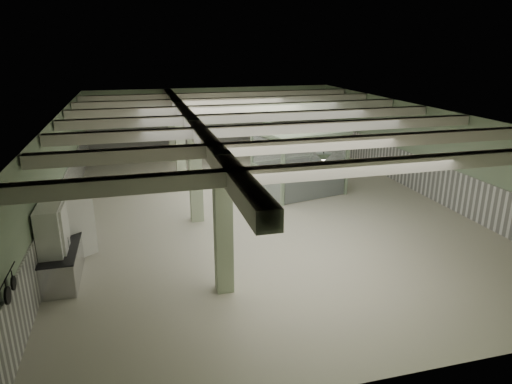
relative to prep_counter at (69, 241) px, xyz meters
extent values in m
plane|color=beige|center=(6.54, 2.91, -0.46)|extent=(20.00, 20.00, 0.00)
cube|color=beige|center=(6.54, 2.91, 3.14)|extent=(14.00, 20.00, 0.02)
cube|color=#98B08D|center=(6.54, 12.91, 1.34)|extent=(14.00, 0.02, 3.60)
cube|color=#98B08D|center=(6.54, -7.09, 1.34)|extent=(14.00, 0.02, 3.60)
cube|color=#98B08D|center=(-0.46, 2.91, 1.34)|extent=(0.02, 20.00, 3.60)
cube|color=#98B08D|center=(13.54, 2.91, 1.34)|extent=(0.02, 20.00, 3.60)
cube|color=white|center=(-0.44, 2.91, 0.29)|extent=(0.05, 19.90, 1.50)
cube|color=white|center=(13.51, 2.91, 0.29)|extent=(0.05, 19.90, 1.50)
cube|color=white|center=(6.54, 12.88, 0.29)|extent=(13.90, 0.05, 1.50)
cube|color=beige|center=(4.04, 2.91, 2.92)|extent=(0.45, 19.90, 0.40)
cube|color=beige|center=(6.54, -4.59, 2.96)|extent=(13.90, 0.35, 0.32)
cube|color=beige|center=(6.54, -2.09, 2.96)|extent=(13.90, 0.35, 0.32)
cube|color=beige|center=(6.54, 0.41, 2.96)|extent=(13.90, 0.35, 0.32)
cube|color=beige|center=(6.54, 2.91, 2.96)|extent=(13.90, 0.35, 0.32)
cube|color=beige|center=(6.54, 5.41, 2.96)|extent=(13.90, 0.35, 0.32)
cube|color=beige|center=(6.54, 7.91, 2.96)|extent=(13.90, 0.35, 0.32)
cube|color=beige|center=(6.54, 10.41, 2.96)|extent=(13.90, 0.35, 0.32)
cube|color=#B1C29C|center=(4.04, -3.09, 1.34)|extent=(0.42, 0.42, 3.60)
cube|color=#B1C29C|center=(4.04, 1.91, 1.34)|extent=(0.42, 0.42, 3.60)
cube|color=#B1C29C|center=(4.04, 6.91, 1.34)|extent=(0.42, 0.42, 3.60)
cube|color=#B1C29C|center=(4.04, 10.91, 1.34)|extent=(0.42, 0.42, 3.60)
cylinder|color=black|center=(-0.39, -4.69, 1.39)|extent=(0.02, 1.20, 0.02)
cone|color=#2D3C2E|center=(7.04, -2.09, 2.59)|extent=(0.44, 0.44, 0.22)
cone|color=#2D3C2E|center=(7.04, 3.41, 2.59)|extent=(0.44, 0.44, 0.22)
cone|color=#2D3C2E|center=(7.04, 8.41, 2.59)|extent=(0.44, 0.44, 0.22)
cube|color=#B6B6BB|center=(0.00, 0.00, -0.02)|extent=(0.86, 5.11, 0.88)
cube|color=black|center=(0.00, 0.00, 0.43)|extent=(0.90, 5.15, 0.04)
cylinder|color=#B2B2B7|center=(-0.07, 0.98, 0.49)|extent=(0.29, 0.29, 0.10)
cylinder|color=black|center=(-0.34, -5.05, 1.17)|extent=(0.04, 0.33, 0.33)
cylinder|color=black|center=(-0.34, -4.58, 1.17)|extent=(0.04, 0.28, 0.28)
cube|color=white|center=(-0.11, -1.09, 0.58)|extent=(0.57, 2.28, 2.09)
cube|color=white|center=(0.20, -1.61, 0.58)|extent=(0.06, 0.85, 1.99)
cube|color=white|center=(0.32, -0.47, 0.58)|extent=(0.72, 0.56, 1.99)
cube|color=silver|center=(0.24, -1.61, 0.58)|extent=(0.02, 0.05, 0.30)
cube|color=silver|center=(0.24, -0.57, 0.58)|extent=(0.02, 0.05, 0.30)
cube|color=gray|center=(7.44, 2.57, 0.81)|extent=(0.14, 0.14, 2.54)
cube|color=gray|center=(6.89, 5.05, 0.81)|extent=(0.14, 0.14, 2.54)
cube|color=gray|center=(10.41, 3.23, 0.81)|extent=(0.14, 0.14, 2.54)
cube|color=gray|center=(9.86, 5.71, 0.81)|extent=(0.14, 0.14, 2.54)
cube|color=gray|center=(8.65, 4.14, 2.14)|extent=(3.82, 3.44, 0.12)
cube|color=silver|center=(8.92, 2.90, 0.09)|extent=(2.79, 0.67, 1.05)
cube|color=silver|center=(8.92, 2.90, 1.32)|extent=(2.79, 0.67, 1.22)
cube|color=silver|center=(8.37, 5.38, 0.09)|extent=(2.79, 0.67, 1.05)
cube|color=silver|center=(8.37, 5.38, 1.32)|extent=(2.79, 0.67, 1.22)
cube|color=silver|center=(7.16, 3.81, 0.09)|extent=(0.56, 2.30, 1.05)
cube|color=silver|center=(7.16, 3.81, 1.32)|extent=(0.56, 2.30, 1.22)
cube|color=silver|center=(10.14, 4.47, 0.09)|extent=(0.56, 2.30, 1.05)
cube|color=silver|center=(10.14, 4.47, 1.32)|extent=(0.56, 2.30, 1.22)
cube|color=#5C5F4F|center=(10.64, 4.20, 0.20)|extent=(0.62, 0.73, 1.33)
camera|label=1|loc=(2.15, -13.27, 5.54)|focal=32.00mm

